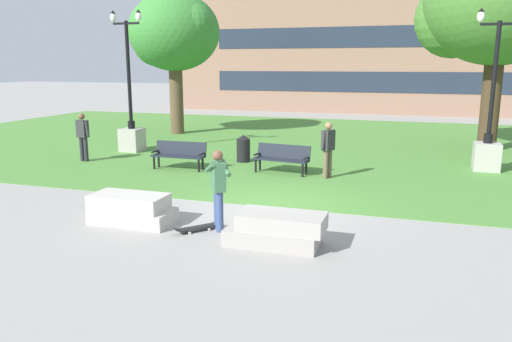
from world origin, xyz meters
TOP-DOWN VIEW (x-y plane):
  - ground_plane at (0.00, 0.00)m, footprint 140.00×140.00m
  - grass_lawn at (0.00, 10.00)m, footprint 40.00×20.00m
  - concrete_block_center at (-2.56, -2.10)m, footprint 1.81×0.90m
  - concrete_block_left at (0.85, -2.44)m, footprint 1.91×0.90m
  - person_skateboarder at (-0.54, -1.98)m, footprint 0.71×0.59m
  - skateboard at (-0.94, -2.18)m, footprint 0.83×0.89m
  - park_bench_near_left at (-4.09, 3.36)m, footprint 1.81×0.55m
  - park_bench_near_right at (-0.70, 3.80)m, footprint 1.86×0.77m
  - lamp_post_left at (-7.44, 5.93)m, footprint 1.32×0.80m
  - lamp_post_right at (5.54, 6.23)m, footprint 1.32×0.80m
  - tree_near_left at (5.96, 10.40)m, footprint 5.92×5.64m
  - tree_near_right at (-8.11, 11.17)m, footprint 4.58×4.36m
  - trash_bin at (-2.49, 5.19)m, footprint 0.49×0.49m
  - person_bystander_near_lawn at (0.80, 3.53)m, footprint 0.39×0.60m
  - person_bystander_far_lawn at (-7.94, 3.55)m, footprint 0.70×0.31m
  - building_facade_distant at (-0.57, 24.50)m, footprint 27.57×1.03m

SIDE VIEW (x-z plane):
  - ground_plane at x=0.00m, z-range 0.00..0.00m
  - grass_lawn at x=0.00m, z-range 0.00..0.02m
  - skateboard at x=-0.94m, z-range 0.02..0.15m
  - concrete_block_center at x=-2.56m, z-range -0.01..0.63m
  - concrete_block_left at x=0.85m, z-range -0.01..0.63m
  - trash_bin at x=-2.49m, z-range 0.02..0.98m
  - park_bench_near_left at x=-4.09m, z-range 0.09..0.99m
  - park_bench_near_right at x=-0.70m, z-range 0.09..0.99m
  - person_skateboarder at x=-0.54m, z-range 0.12..1.83m
  - person_bystander_near_lawn at x=0.80m, z-range 0.13..1.84m
  - person_bystander_far_lawn at x=-7.94m, z-range 0.13..1.84m
  - lamp_post_right at x=5.54m, z-range -1.50..3.61m
  - lamp_post_left at x=-7.44m, z-range -1.60..3.81m
  - building_facade_distant at x=-0.57m, z-range -0.01..9.06m
  - tree_near_right at x=-8.11m, z-range 1.46..8.22m
  - tree_near_left at x=5.96m, z-range 1.60..9.72m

